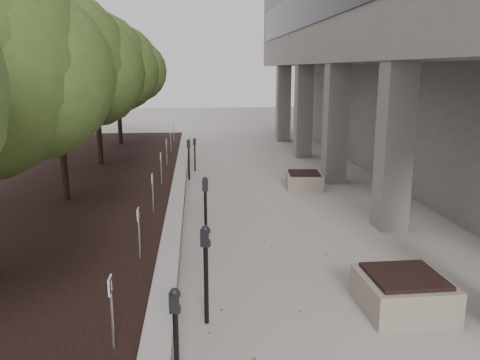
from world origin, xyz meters
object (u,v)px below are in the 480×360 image
parking_meter_1 (206,275)px  crabapple_tree_5 (118,85)px  planter_back (304,180)px  crabapple_tree_3 (58,97)px  crabapple_tree_4 (96,89)px  parking_meter_3 (206,211)px  planter_front (403,292)px  parking_meter_5 (195,155)px  parking_meter_4 (189,160)px  parking_meter_2 (176,346)px

parking_meter_1 → crabapple_tree_5: bearing=122.7°
crabapple_tree_5 → planter_back: (7.01, -7.77, -2.85)m
crabapple_tree_3 → crabapple_tree_4: same height
crabapple_tree_3 → parking_meter_3: (3.70, -2.73, -2.35)m
crabapple_tree_3 → planter_front: (6.80, -6.12, -2.81)m
crabapple_tree_3 → parking_meter_5: 6.77m
crabapple_tree_5 → parking_meter_4: bearing=-62.3°
parking_meter_2 → parking_meter_5: size_ratio=1.11×
crabapple_tree_3 → parking_meter_4: crabapple_tree_3 is taller
parking_meter_2 → parking_meter_4: bearing=98.9°
planter_front → parking_meter_1: bearing=-177.6°
crabapple_tree_5 → planter_back: bearing=-48.0°
crabapple_tree_5 → crabapple_tree_3: bearing=-90.0°
parking_meter_1 → parking_meter_4: parking_meter_1 is taller
parking_meter_5 → planter_front: bearing=-66.7°
parking_meter_4 → planter_front: 10.56m
crabapple_tree_4 → planter_back: (7.01, -2.77, -2.85)m
parking_meter_3 → planter_back: bearing=57.6°
crabapple_tree_3 → parking_meter_1: (3.63, -6.25, -2.33)m
parking_meter_2 → parking_meter_4: (0.00, 11.85, 0.00)m
crabapple_tree_3 → parking_meter_2: crabapple_tree_3 is taller
planter_back → parking_meter_1: bearing=-111.7°
planter_front → planter_back: planter_front is taller
crabapple_tree_5 → planter_front: bearing=-67.1°
crabapple_tree_4 → parking_meter_4: crabapple_tree_4 is taller
parking_meter_3 → parking_meter_4: 6.57m
crabapple_tree_3 → parking_meter_4: bearing=49.6°
parking_meter_5 → planter_back: parking_meter_5 is taller
parking_meter_1 → parking_meter_3: parking_meter_1 is taller
planter_back → parking_meter_2: bearing=-110.1°
parking_meter_1 → parking_meter_4: (-0.38, 10.07, -0.07)m
crabapple_tree_4 → parking_meter_4: 4.21m
crabapple_tree_5 → parking_meter_3: 13.47m
parking_meter_1 → parking_meter_3: (0.07, 3.52, -0.02)m
crabapple_tree_3 → crabapple_tree_4: (0.00, 5.00, 0.00)m
crabapple_tree_5 → parking_meter_1: crabapple_tree_5 is taller
planter_front → planter_back: 8.35m
crabapple_tree_5 → planter_front: crabapple_tree_5 is taller
parking_meter_5 → planter_back: 4.69m
crabapple_tree_5 → parking_meter_5: 6.36m
parking_meter_3 → parking_meter_5: parking_meter_3 is taller
planter_back → crabapple_tree_5: bearing=132.0°
parking_meter_5 → planter_back: size_ratio=1.12×
crabapple_tree_5 → parking_meter_4: size_ratio=3.78×
crabapple_tree_4 → planter_back: bearing=-21.6°
parking_meter_1 → planter_back: bearing=88.4°
crabapple_tree_5 → parking_meter_2: size_ratio=3.80×
crabapple_tree_3 → planter_back: (7.01, 2.23, -2.85)m
parking_meter_2 → planter_back: bearing=78.8°
crabapple_tree_4 → parking_meter_5: crabapple_tree_4 is taller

